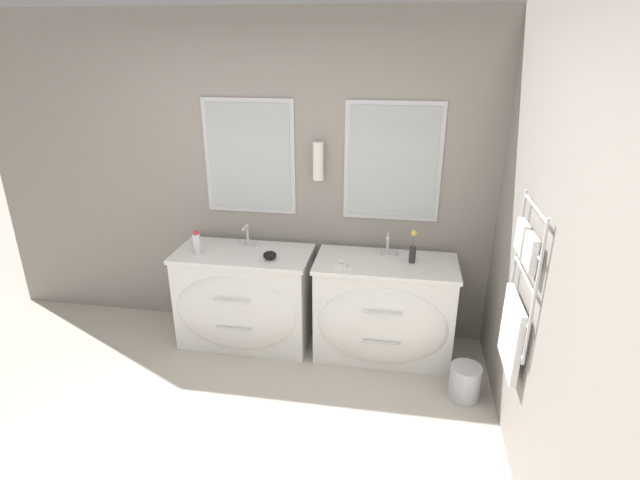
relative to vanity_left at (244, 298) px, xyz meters
name	(u,v)px	position (x,y,z in m)	size (l,w,h in m)	color
wall_back	(279,180)	(0.23, 0.37, 0.90)	(5.06, 0.17, 2.60)	gray
wall_right	(536,245)	(1.97, -0.70, 0.89)	(0.13, 3.85, 2.60)	gray
vanity_left	(244,298)	(0.00, 0.00, 0.00)	(1.08, 0.60, 0.80)	white
vanity_right	(384,310)	(1.13, 0.00, 0.00)	(1.08, 0.60, 0.80)	white
faucet_left	(247,236)	(0.00, 0.16, 0.48)	(0.17, 0.12, 0.18)	silver
faucet_right	(388,245)	(1.13, 0.16, 0.48)	(0.17, 0.12, 0.18)	silver
toiletry_bottle	(197,243)	(-0.34, -0.05, 0.48)	(0.06, 0.06, 0.19)	silver
amenity_bowl	(270,255)	(0.25, -0.06, 0.42)	(0.10, 0.10, 0.06)	black
flower_vase	(413,250)	(1.32, 0.06, 0.50)	(0.05, 0.05, 0.26)	#332D2D
soap_dish	(341,264)	(0.80, -0.09, 0.41)	(0.10, 0.07, 0.04)	white
waste_bin	(465,381)	(1.73, -0.44, -0.27)	(0.22, 0.22, 0.26)	#B7B7BC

